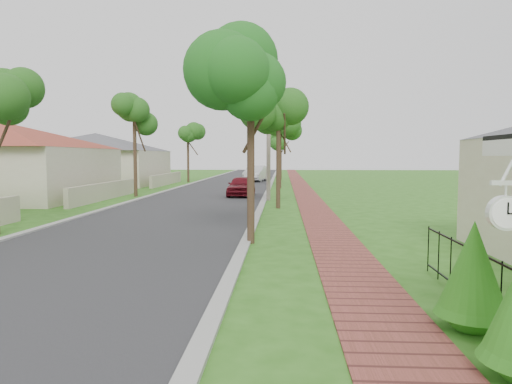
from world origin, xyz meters
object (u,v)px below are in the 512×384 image
(parked_car_red, at_px, (241,186))
(utility_pole, at_px, (269,127))
(near_tree, at_px, (251,82))
(station_clock, at_px, (506,210))
(parked_car_white, at_px, (256,174))

(parked_car_red, bearing_deg, utility_pole, -52.45)
(near_tree, bearing_deg, station_clock, -68.13)
(near_tree, relative_size, station_clock, 9.02)
(parked_car_white, xyz_separation_m, utility_pole, (1.90, -19.78, 3.37))
(parked_car_red, height_order, parked_car_white, parked_car_white)
(parked_car_red, bearing_deg, station_clock, -75.53)
(parked_car_red, relative_size, station_clock, 5.87)
(station_clock, bearing_deg, utility_pole, 98.51)
(parked_car_red, xyz_separation_m, utility_pole, (1.80, -2.58, 3.52))
(parked_car_white, relative_size, utility_pole, 0.59)
(near_tree, bearing_deg, parked_car_red, 96.22)
(parked_car_white, relative_size, near_tree, 0.83)
(near_tree, xyz_separation_m, station_clock, (3.26, -8.13, -2.66))
(near_tree, height_order, utility_pole, utility_pole)
(parked_car_white, bearing_deg, near_tree, -78.39)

